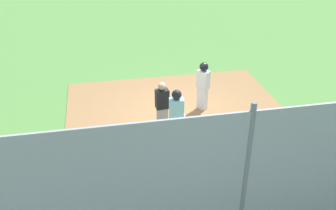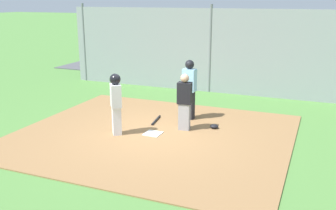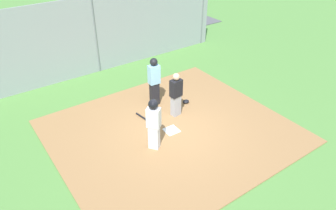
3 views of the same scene
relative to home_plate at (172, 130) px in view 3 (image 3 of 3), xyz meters
name	(u,v)px [view 3 (image 3 of 3)]	position (x,y,z in m)	size (l,w,h in m)	color
ground_plane	(171,131)	(0.00, 0.00, -0.04)	(140.00, 140.00, 0.00)	#51843D
dirt_infield	(172,131)	(0.00, 0.00, -0.03)	(7.20, 6.40, 0.03)	olive
home_plate	(172,130)	(0.00, 0.00, 0.00)	(0.44, 0.44, 0.02)	white
catcher	(176,94)	(-0.66, -0.67, 0.80)	(0.41, 0.30, 1.58)	#9E9EA3
umpire	(154,81)	(-0.44, -1.66, 0.94)	(0.40, 0.29, 1.80)	black
runner	(154,121)	(0.90, 0.37, 0.94)	(0.44, 0.46, 1.65)	silver
baseball_bat	(144,118)	(0.38, -1.05, 0.02)	(0.06, 0.06, 0.85)	black
catcher_mask	(186,101)	(-1.41, -1.06, 0.05)	(0.24, 0.20, 0.12)	black
backstop_fence	(96,36)	(0.00, -5.35, 1.56)	(12.00, 0.10, 3.35)	#93999E
parking_lot	(64,40)	(0.00, -9.86, -0.02)	(18.00, 5.20, 0.04)	#515156
parked_car_white	(64,33)	(0.09, -9.23, 0.57)	(4.27, 2.03, 1.28)	silver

